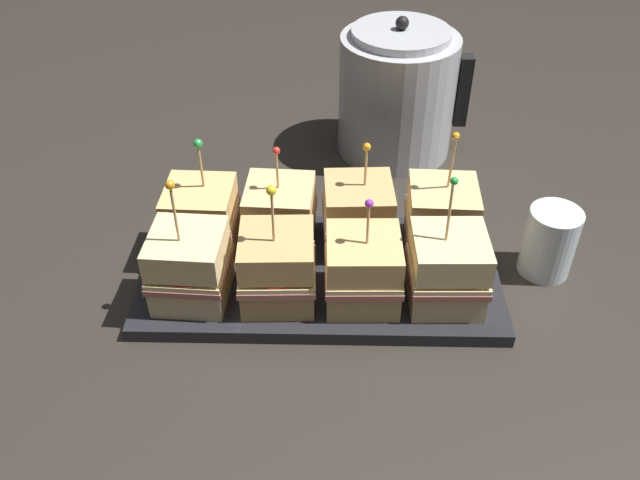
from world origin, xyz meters
name	(u,v)px	position (x,y,z in m)	size (l,w,h in m)	color
ground_plane	(320,280)	(0.00, 0.00, 0.00)	(6.00, 6.00, 0.00)	#2D2823
serving_platter	(320,275)	(0.00, 0.00, 0.01)	(0.45, 0.22, 0.02)	#232328
sandwich_front_far_left	(190,267)	(-0.15, -0.05, 0.06)	(0.09, 0.09, 0.17)	beige
sandwich_front_center_left	(277,268)	(-0.05, -0.05, 0.06)	(0.09, 0.09, 0.17)	tan
sandwich_front_center_right	(363,270)	(0.05, -0.05, 0.06)	(0.09, 0.09, 0.15)	tan
sandwich_front_far_right	(447,270)	(0.15, -0.05, 0.06)	(0.09, 0.09, 0.18)	beige
sandwich_back_far_left	(201,217)	(-0.15, 0.05, 0.06)	(0.09, 0.09, 0.16)	tan
sandwich_back_center_left	(280,216)	(-0.05, 0.05, 0.06)	(0.09, 0.09, 0.15)	#DBB77A
sandwich_back_center_right	(358,216)	(0.05, 0.05, 0.06)	(0.09, 0.10, 0.15)	tan
sandwich_back_far_right	(441,218)	(0.16, 0.05, 0.06)	(0.09, 0.09, 0.17)	#DBB77A
kettle_steel	(397,93)	(0.12, 0.33, 0.10)	(0.20, 0.18, 0.22)	#B7BABF
drinking_glass	(550,242)	(0.29, 0.03, 0.05)	(0.07, 0.07, 0.09)	silver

